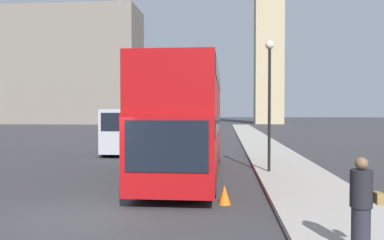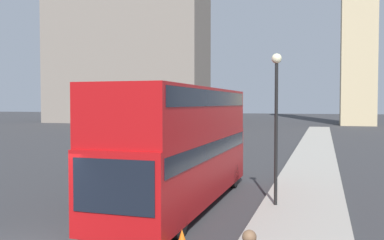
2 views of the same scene
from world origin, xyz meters
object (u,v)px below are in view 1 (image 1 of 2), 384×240
at_px(pedestrian, 361,206).
at_px(parked_sedan, 157,130).
at_px(white_van, 129,130).
at_px(red_double_decker_bus, 187,117).
at_px(street_lamp, 269,85).

bearing_deg(pedestrian, parked_sedan, 106.72).
xyz_separation_m(white_van, pedestrian, (8.36, -16.01, -0.47)).
xyz_separation_m(red_double_decker_bus, white_van, (-4.43, 7.50, -0.95)).
height_order(white_van, parked_sedan, white_van).
distance_m(red_double_decker_bus, parked_sedan, 23.61).
bearing_deg(white_van, parked_sedan, 93.97).
bearing_deg(white_van, red_double_decker_bus, -59.45).
distance_m(red_double_decker_bus, street_lamp, 3.65).
relative_size(pedestrian, parked_sedan, 0.36).
bearing_deg(street_lamp, parked_sedan, 111.57).
xyz_separation_m(pedestrian, street_lamp, (-0.56, 8.96, 2.74)).
bearing_deg(street_lamp, white_van, 137.91).
height_order(red_double_decker_bus, pedestrian, red_double_decker_bus).
bearing_deg(pedestrian, red_double_decker_bus, 114.84).
xyz_separation_m(street_lamp, parked_sedan, (-8.87, 22.45, -3.07)).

